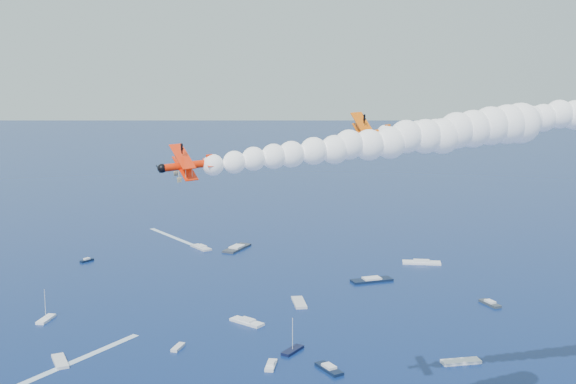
{
  "coord_description": "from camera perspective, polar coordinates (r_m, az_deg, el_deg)",
  "views": [
    {
      "loc": [
        6.31,
        -75.83,
        66.66
      ],
      "look_at": [
        -1.3,
        19.7,
        50.65
      ],
      "focal_mm": 45.0,
      "sensor_mm": 36.0,
      "label": 1
    }
  ],
  "objects": [
    {
      "name": "boat_wakes",
      "position": [
        201.71,
        -17.38,
        -10.26
      ],
      "size": [
        44.58,
        228.46,
        0.04
      ],
      "color": "white",
      "rests_on": "ground"
    },
    {
      "name": "smoke_trail_lead",
      "position": [
        118.79,
        17.99,
        5.48
      ],
      "size": [
        51.09,
        29.11,
        9.36
      ],
      "primitive_type": null,
      "rotation": [
        0.0,
        0.0,
        3.4
      ],
      "color": "white"
    },
    {
      "name": "smoke_trail_trail",
      "position": [
        93.29,
        7.22,
        3.91
      ],
      "size": [
        51.66,
        41.09,
        9.36
      ],
      "primitive_type": null,
      "rotation": [
        0.0,
        0.0,
        3.57
      ],
      "color": "white"
    },
    {
      "name": "biplane_lead",
      "position": [
        109.25,
        6.25,
        4.59
      ],
      "size": [
        9.93,
        11.67,
        8.72
      ],
      "primitive_type": null,
      "rotation": [
        -0.41,
        0.07,
        3.4
      ],
      "color": "#E85704"
    },
    {
      "name": "biplane_trail",
      "position": [
        84.98,
        -8.02,
        2.09
      ],
      "size": [
        9.35,
        10.42,
        6.81
      ],
      "primitive_type": null,
      "rotation": [
        -0.29,
        0.07,
        3.57
      ],
      "color": "#FB2705"
    },
    {
      "name": "spectator_boats",
      "position": [
        200.73,
        1.9,
        -9.81
      ],
      "size": [
        209.15,
        176.41,
        0.7
      ],
      "color": "#333744",
      "rests_on": "ground"
    }
  ]
}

